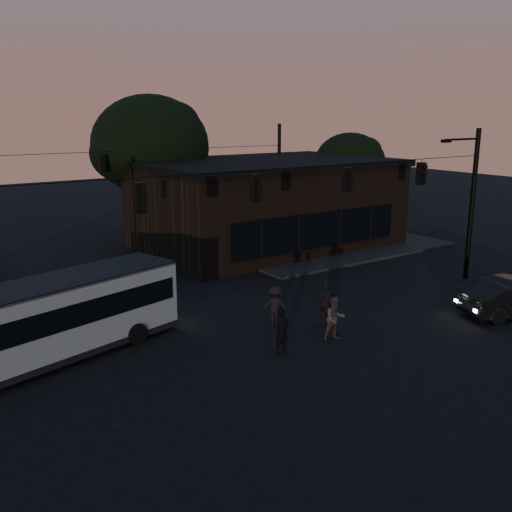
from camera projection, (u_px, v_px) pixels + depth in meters
ground at (325, 368)px, 18.80m from camera, size 120.00×120.00×0.00m
sidewalk_far_right at (322, 244)px, 36.57m from camera, size 14.00×10.00×0.15m
building at (266, 203)px, 35.86m from camera, size 15.40×10.41×5.40m
tree_behind at (150, 145)px, 37.09m from camera, size 7.60×7.60×9.43m
tree_right at (350, 163)px, 41.96m from camera, size 5.20×5.20×6.86m
signal_rig_near at (256, 218)px, 20.92m from camera, size 26.24×0.30×7.50m
signal_rig_far at (103, 183)px, 33.77m from camera, size 26.24×0.30×7.50m
bus at (44, 318)px, 18.93m from camera, size 10.08×4.71×2.76m
pedestrian_a at (282, 331)px, 19.77m from camera, size 0.66×0.48×1.69m
pedestrian_b at (335, 318)px, 21.00m from camera, size 0.95×0.83×1.66m
pedestrian_c at (326, 304)px, 22.25m from camera, size 1.12×0.48×1.90m
pedestrian_d at (275, 306)px, 22.52m from camera, size 1.17×1.09×1.58m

